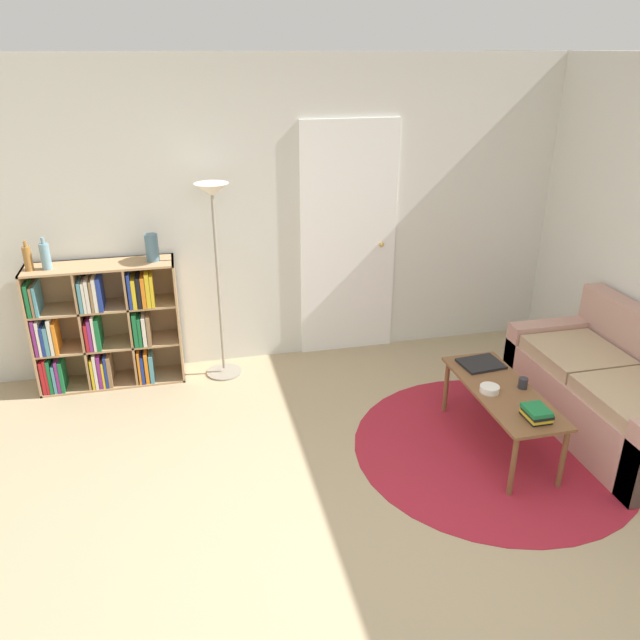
{
  "coord_description": "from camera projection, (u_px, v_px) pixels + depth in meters",
  "views": [
    {
      "loc": [
        -1.01,
        -2.46,
        2.62
      ],
      "look_at": [
        -0.09,
        1.48,
        0.85
      ],
      "focal_mm": 35.0,
      "sensor_mm": 36.0,
      "label": 1
    }
  ],
  "objects": [
    {
      "name": "bookshelf",
      "position": [
        102.0,
        327.0,
        5.14
      ],
      "size": [
        1.16,
        0.34,
        1.05
      ],
      "color": "tan",
      "rests_on": "ground_plane"
    },
    {
      "name": "couch",
      "position": [
        617.0,
        395.0,
        4.56
      ],
      "size": [
        0.81,
        1.64,
        0.85
      ],
      "color": "tan",
      "rests_on": "ground_plane"
    },
    {
      "name": "bowl",
      "position": [
        490.0,
        389.0,
        4.27
      ],
      "size": [
        0.13,
        0.13,
        0.04
      ],
      "color": "silver",
      "rests_on": "coffee_table"
    },
    {
      "name": "coffee_table",
      "position": [
        502.0,
        396.0,
        4.32
      ],
      "size": [
        0.43,
        1.11,
        0.46
      ],
      "color": "brown",
      "rests_on": "ground_plane"
    },
    {
      "name": "book_stack_on_table",
      "position": [
        537.0,
        413.0,
        3.94
      ],
      "size": [
        0.15,
        0.19,
        0.09
      ],
      "color": "black",
      "rests_on": "coffee_table"
    },
    {
      "name": "cup",
      "position": [
        523.0,
        383.0,
        4.31
      ],
      "size": [
        0.06,
        0.06,
        0.08
      ],
      "color": "#28282D",
      "rests_on": "coffee_table"
    },
    {
      "name": "bottle_middle",
      "position": [
        45.0,
        256.0,
        4.78
      ],
      "size": [
        0.07,
        0.07,
        0.25
      ],
      "color": "#6B93A3",
      "rests_on": "bookshelf"
    },
    {
      "name": "laptop",
      "position": [
        481.0,
        364.0,
        4.63
      ],
      "size": [
        0.32,
        0.27,
        0.02
      ],
      "color": "black",
      "rests_on": "coffee_table"
    },
    {
      "name": "floor_lamp",
      "position": [
        214.0,
        228.0,
        4.96
      ],
      "size": [
        0.31,
        0.31,
        1.66
      ],
      "color": "gray",
      "rests_on": "ground_plane"
    },
    {
      "name": "ground_plane",
      "position": [
        397.0,
        563.0,
        3.46
      ],
      "size": [
        14.0,
        14.0,
        0.0
      ],
      "primitive_type": "plane",
      "color": "tan"
    },
    {
      "name": "vase_on_shelf",
      "position": [
        152.0,
        248.0,
        4.97
      ],
      "size": [
        0.1,
        0.1,
        0.22
      ],
      "color": "slate",
      "rests_on": "bookshelf"
    },
    {
      "name": "wall_back",
      "position": [
        300.0,
        216.0,
        5.37
      ],
      "size": [
        7.73,
        0.11,
        2.6
      ],
      "color": "silver",
      "rests_on": "ground_plane"
    },
    {
      "name": "rug",
      "position": [
        493.0,
        448.0,
        4.45
      ],
      "size": [
        1.97,
        1.97,
        0.01
      ],
      "color": "maroon",
      "rests_on": "ground_plane"
    },
    {
      "name": "bottle_left",
      "position": [
        28.0,
        258.0,
        4.76
      ],
      "size": [
        0.06,
        0.06,
        0.23
      ],
      "color": "olive",
      "rests_on": "bookshelf"
    }
  ]
}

